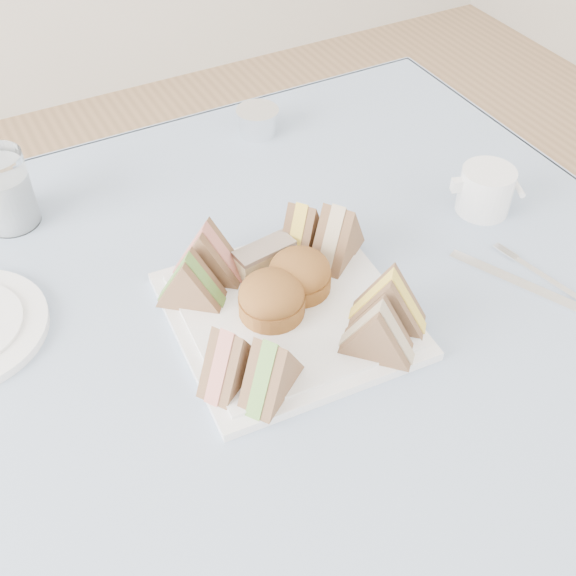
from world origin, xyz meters
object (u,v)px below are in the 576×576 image
serving_plate (288,315)px  water_glass (4,190)px  table (295,505)px  creamer_jug (486,191)px

serving_plate → water_glass: size_ratio=2.46×
table → creamer_jug: (0.34, 0.09, 0.41)m
table → water_glass: 0.61m
serving_plate → creamer_jug: 0.34m
water_glass → creamer_jug: water_glass is taller
serving_plate → water_glass: (-0.24, 0.33, 0.05)m
table → water_glass: bearing=122.7°
table → serving_plate: bearing=79.9°
water_glass → creamer_jug: (0.58, -0.28, -0.02)m
creamer_jug → serving_plate: bearing=-149.6°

